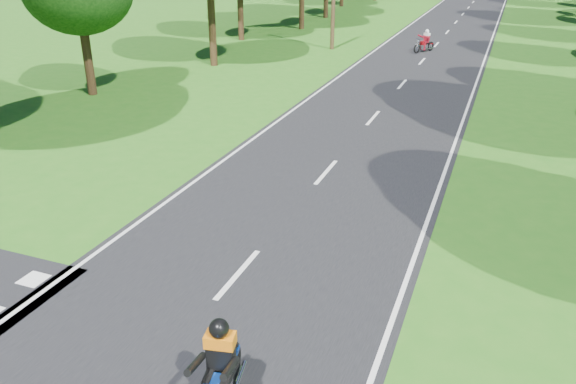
% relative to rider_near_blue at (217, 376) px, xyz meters
% --- Properties ---
extents(ground, '(160.00, 160.00, 0.00)m').
position_rel_rider_near_blue_xyz_m(ground, '(-1.44, 1.56, -0.81)').
color(ground, '#256316').
rests_on(ground, ground).
extents(main_road, '(7.00, 140.00, 0.02)m').
position_rel_rider_near_blue_xyz_m(main_road, '(-1.44, 51.56, -0.80)').
color(main_road, black).
rests_on(main_road, ground).
extents(road_markings, '(7.40, 140.00, 0.01)m').
position_rel_rider_near_blue_xyz_m(road_markings, '(-1.58, 49.69, -0.79)').
color(road_markings, silver).
rests_on(road_markings, main_road).
extents(rider_near_blue, '(1.00, 1.99, 1.59)m').
position_rel_rider_near_blue_xyz_m(rider_near_blue, '(0.00, 0.00, 0.00)').
color(rider_near_blue, navy).
rests_on(rider_near_blue, main_road).
extents(rider_far_red, '(1.26, 1.69, 1.36)m').
position_rel_rider_near_blue_xyz_m(rider_far_red, '(-1.83, 30.54, -0.11)').
color(rider_far_red, maroon).
rests_on(rider_far_red, main_road).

